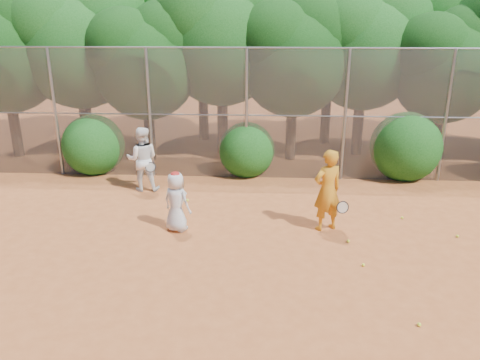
{
  "coord_description": "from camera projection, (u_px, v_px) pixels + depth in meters",
  "views": [
    {
      "loc": [
        -0.4,
        -8.19,
        4.78
      ],
      "look_at": [
        -1.0,
        2.5,
        1.1
      ],
      "focal_mm": 35.0,
      "sensor_mm": 36.0,
      "label": 1
    }
  ],
  "objects": [
    {
      "name": "ground",
      "position": [
        283.0,
        274.0,
        9.26
      ],
      "size": [
        80.0,
        80.0,
        0.0
      ],
      "primitive_type": "plane",
      "color": "#A55225",
      "rests_on": "ground"
    },
    {
      "name": "fence_back",
      "position": [
        275.0,
        114.0,
        14.27
      ],
      "size": [
        20.05,
        0.09,
        4.03
      ],
      "color": "gray",
      "rests_on": "ground"
    },
    {
      "name": "tree_0",
      "position": [
        4.0,
        46.0,
        16.07
      ],
      "size": [
        4.38,
        3.81,
        6.0
      ],
      "color": "black",
      "rests_on": "ground"
    },
    {
      "name": "tree_1",
      "position": [
        80.0,
        38.0,
        16.34
      ],
      "size": [
        4.64,
        4.03,
        6.35
      ],
      "color": "black",
      "rests_on": "ground"
    },
    {
      "name": "tree_2",
      "position": [
        147.0,
        57.0,
        15.73
      ],
      "size": [
        3.99,
        3.47,
        5.47
      ],
      "color": "black",
      "rests_on": "ground"
    },
    {
      "name": "tree_3",
      "position": [
        223.0,
        31.0,
        16.28
      ],
      "size": [
        4.89,
        4.26,
        6.7
      ],
      "color": "black",
      "rests_on": "ground"
    },
    {
      "name": "tree_4",
      "position": [
        295.0,
        51.0,
        15.79
      ],
      "size": [
        4.19,
        3.64,
        5.73
      ],
      "color": "black",
      "rests_on": "ground"
    },
    {
      "name": "tree_5",
      "position": [
        366.0,
        42.0,
        16.32
      ],
      "size": [
        4.51,
        3.92,
        6.17
      ],
      "color": "black",
      "rests_on": "ground"
    },
    {
      "name": "tree_6",
      "position": [
        447.0,
        61.0,
        15.43
      ],
      "size": [
        3.86,
        3.36,
        5.29
      ],
      "color": "black",
      "rests_on": "ground"
    },
    {
      "name": "tree_9",
      "position": [
        77.0,
        31.0,
        18.51
      ],
      "size": [
        4.83,
        4.2,
        6.62
      ],
      "color": "black",
      "rests_on": "ground"
    },
    {
      "name": "tree_10",
      "position": [
        203.0,
        24.0,
        18.34
      ],
      "size": [
        5.15,
        4.48,
        7.06
      ],
      "color": "black",
      "rests_on": "ground"
    },
    {
      "name": "tree_11",
      "position": [
        332.0,
        37.0,
        17.85
      ],
      "size": [
        4.64,
        4.03,
        6.35
      ],
      "color": "black",
      "rests_on": "ground"
    },
    {
      "name": "tree_12",
      "position": [
        448.0,
        27.0,
        18.06
      ],
      "size": [
        5.02,
        4.37,
        6.88
      ],
      "color": "black",
      "rests_on": "ground"
    },
    {
      "name": "bush_0",
      "position": [
        93.0,
        142.0,
        15.2
      ],
      "size": [
        2.0,
        2.0,
        2.0
      ],
      "primitive_type": "sphere",
      "color": "#124812",
      "rests_on": "ground"
    },
    {
      "name": "bush_1",
      "position": [
        247.0,
        147.0,
        14.97
      ],
      "size": [
        1.8,
        1.8,
        1.8
      ],
      "primitive_type": "sphere",
      "color": "#124812",
      "rests_on": "ground"
    },
    {
      "name": "bush_2",
      "position": [
        406.0,
        144.0,
        14.64
      ],
      "size": [
        2.2,
        2.2,
        2.2
      ],
      "primitive_type": "sphere",
      "color": "#124812",
      "rests_on": "ground"
    },
    {
      "name": "player_yellow",
      "position": [
        327.0,
        190.0,
        10.95
      ],
      "size": [
        0.93,
        0.74,
        1.98
      ],
      "rotation": [
        0.0,
        0.0,
        3.58
      ],
      "color": "orange",
      "rests_on": "ground"
    },
    {
      "name": "player_teen",
      "position": [
        176.0,
        202.0,
        10.98
      ],
      "size": [
        0.84,
        0.72,
        1.47
      ],
      "rotation": [
        0.0,
        0.0,
        2.69
      ],
      "color": "silver",
      "rests_on": "ground"
    },
    {
      "name": "player_white",
      "position": [
        142.0,
        159.0,
        13.56
      ],
      "size": [
        0.99,
        0.82,
        1.89
      ],
      "rotation": [
        0.0,
        0.0,
        3.26
      ],
      "color": "white",
      "rests_on": "ground"
    },
    {
      "name": "ball_0",
      "position": [
        363.0,
        265.0,
        9.54
      ],
      "size": [
        0.07,
        0.07,
        0.07
      ],
      "primitive_type": "sphere",
      "color": "#CADC28",
      "rests_on": "ground"
    },
    {
      "name": "ball_1",
      "position": [
        457.0,
        236.0,
        10.81
      ],
      "size": [
        0.07,
        0.07,
        0.07
      ],
      "primitive_type": "sphere",
      "color": "#CADC28",
      "rests_on": "ground"
    },
    {
      "name": "ball_2",
      "position": [
        419.0,
        325.0,
        7.68
      ],
      "size": [
        0.07,
        0.07,
        0.07
      ],
      "primitive_type": "sphere",
      "color": "#CADC28",
      "rests_on": "ground"
    },
    {
      "name": "ball_4",
      "position": [
        348.0,
        241.0,
        10.57
      ],
      "size": [
        0.07,
        0.07,
        0.07
      ],
      "primitive_type": "sphere",
      "color": "#CADC28",
      "rests_on": "ground"
    },
    {
      "name": "ball_5",
      "position": [
        402.0,
        218.0,
        11.82
      ],
      "size": [
        0.07,
        0.07,
        0.07
      ],
      "primitive_type": "sphere",
      "color": "#CADC28",
      "rests_on": "ground"
    }
  ]
}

